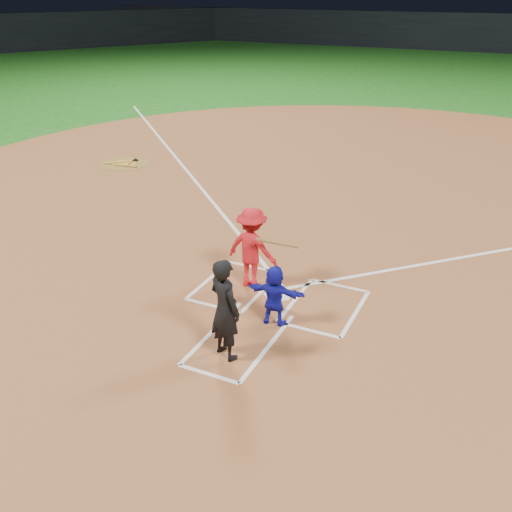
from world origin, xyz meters
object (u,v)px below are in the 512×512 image
at_px(home_plate, 278,295).
at_px(umpire, 225,309).
at_px(catcher, 275,295).
at_px(on_deck_circle, 124,163).
at_px(batter_at_plate, 252,248).

relative_size(home_plate, umpire, 0.34).
bearing_deg(catcher, home_plate, -75.39).
xyz_separation_m(home_plate, on_deck_circle, (-8.44, 6.13, -0.00)).
distance_m(on_deck_circle, batter_at_plate, 9.85).
bearing_deg(umpire, home_plate, -65.82).
distance_m(home_plate, umpire, 2.38).
bearing_deg(batter_at_plate, home_plate, -13.93).
distance_m(catcher, batter_at_plate, 1.52).
bearing_deg(home_plate, on_deck_circle, -35.98).
xyz_separation_m(on_deck_circle, batter_at_plate, (7.79, -5.97, 0.84)).
height_order(on_deck_circle, catcher, catcher).
distance_m(on_deck_circle, umpire, 11.90).
distance_m(home_plate, catcher, 1.16).
distance_m(home_plate, batter_at_plate, 1.08).
distance_m(home_plate, on_deck_circle, 10.43).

